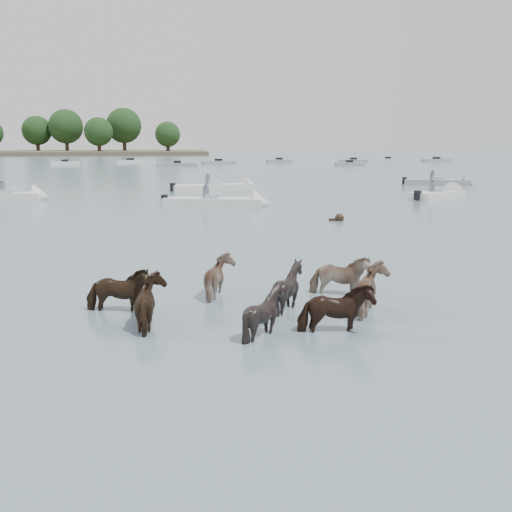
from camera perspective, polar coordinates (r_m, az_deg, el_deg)
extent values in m
plane|color=slate|center=(13.39, -10.98, -5.36)|extent=(400.00, 400.00, 0.00)
imported|color=black|center=(13.42, -13.32, -3.71)|extent=(1.57, 0.86, 1.27)
imported|color=#A07E6C|center=(14.43, -3.40, -2.43)|extent=(1.27, 1.41, 1.24)
imported|color=black|center=(13.30, 3.15, -3.45)|extent=(1.42, 1.32, 1.31)
imported|color=#A17F6D|center=(14.61, 8.15, -2.31)|extent=(1.61, 1.02, 1.26)
imported|color=black|center=(12.29, -9.90, -4.92)|extent=(1.53, 1.61, 1.28)
imported|color=black|center=(11.55, 0.82, -5.93)|extent=(1.20, 1.09, 1.23)
imported|color=black|center=(11.77, 7.75, -5.64)|extent=(1.49, 0.68, 1.26)
imported|color=gray|center=(13.28, 11.46, -3.66)|extent=(1.13, 1.32, 1.33)
sphere|color=black|center=(28.26, 8.14, 3.68)|extent=(0.44, 0.44, 0.44)
cube|color=black|center=(28.21, 7.64, 3.48)|extent=(0.50, 0.22, 0.18)
cube|color=silver|center=(40.82, -22.92, 5.32)|extent=(4.16, 1.86, 0.55)
cone|color=silver|center=(40.22, -20.16, 5.44)|extent=(1.00, 1.65, 1.60)
cube|color=#99ADB7|center=(40.79, -22.96, 5.81)|extent=(0.87, 1.17, 0.35)
cylinder|color=#595966|center=(40.88, -23.52, 6.06)|extent=(0.36, 0.36, 0.70)
sphere|color=#595966|center=(40.84, -23.57, 6.68)|extent=(0.24, 0.24, 0.24)
cube|color=silver|center=(34.31, -4.22, 5.21)|extent=(5.92, 2.79, 0.55)
cone|color=silver|center=(34.01, 0.56, 5.19)|extent=(1.22, 1.76, 1.60)
cube|color=#99ADB7|center=(34.27, -4.23, 5.80)|extent=(1.02, 1.27, 0.35)
cube|color=black|center=(34.82, -8.90, 5.45)|extent=(0.42, 0.42, 0.60)
cylinder|color=#595966|center=(34.23, -4.90, 6.11)|extent=(0.36, 0.36, 0.70)
sphere|color=#595966|center=(34.19, -4.92, 6.87)|extent=(0.24, 0.24, 0.24)
cube|color=silver|center=(45.05, -4.21, 6.64)|extent=(6.48, 2.91, 0.55)
cone|color=silver|center=(46.02, -0.43, 6.77)|extent=(1.22, 1.76, 1.60)
cube|color=#99ADB7|center=(45.02, -4.22, 7.09)|extent=(1.02, 1.27, 0.35)
cube|color=black|center=(44.26, -8.15, 6.68)|extent=(0.42, 0.42, 0.60)
cylinder|color=#595966|center=(44.98, -4.74, 7.33)|extent=(0.36, 0.36, 0.70)
sphere|color=#595966|center=(44.95, -4.75, 7.90)|extent=(0.24, 0.24, 0.24)
cube|color=silver|center=(40.49, 17.29, 5.66)|extent=(4.62, 3.69, 0.55)
cone|color=silver|center=(42.36, 18.94, 5.78)|extent=(1.61, 1.83, 1.60)
cube|color=#99ADB7|center=(40.46, 17.32, 6.15)|extent=(1.27, 1.37, 0.35)
cube|color=black|center=(38.63, 15.49, 5.73)|extent=(0.48, 0.48, 0.60)
cylinder|color=#595966|center=(40.27, 16.82, 6.44)|extent=(0.36, 0.36, 0.70)
sphere|color=#595966|center=(40.24, 16.85, 7.08)|extent=(0.24, 0.24, 0.24)
cube|color=gray|center=(52.84, 17.17, 6.85)|extent=(5.58, 3.23, 0.55)
cone|color=gray|center=(53.21, 20.05, 6.70)|extent=(1.37, 1.80, 1.60)
cube|color=#99ADB7|center=(52.82, 17.20, 7.23)|extent=(1.12, 1.32, 0.35)
cube|color=black|center=(52.59, 14.27, 7.15)|extent=(0.44, 0.44, 0.60)
cylinder|color=#595966|center=(52.64, 16.81, 7.46)|extent=(0.36, 0.36, 0.70)
sphere|color=#595966|center=(52.61, 16.84, 7.95)|extent=(0.24, 0.24, 0.24)
cube|color=silver|center=(96.79, -18.14, 8.57)|extent=(4.51, 2.32, 0.60)
cube|color=black|center=(96.78, -18.16, 8.80)|extent=(1.18, 1.18, 0.50)
cube|color=silver|center=(101.30, -12.17, 8.97)|extent=(4.89, 3.15, 0.60)
cube|color=black|center=(101.29, -12.18, 9.18)|extent=(1.30, 1.30, 0.50)
cube|color=gray|center=(87.30, -7.67, 8.79)|extent=(6.09, 1.99, 0.60)
cube|color=black|center=(87.28, -7.68, 9.04)|extent=(1.08, 1.08, 0.50)
cube|color=gray|center=(95.66, -3.68, 9.07)|extent=(5.75, 3.30, 0.60)
cube|color=black|center=(95.64, -3.69, 9.30)|extent=(1.28, 1.28, 0.50)
cube|color=gray|center=(102.10, 2.26, 9.22)|extent=(4.52, 1.98, 0.60)
cube|color=black|center=(102.09, 2.27, 9.44)|extent=(1.11, 1.11, 0.50)
cube|color=gray|center=(90.18, 9.10, 8.83)|extent=(4.31, 1.65, 0.60)
cube|color=black|center=(90.16, 9.10, 9.07)|extent=(1.03, 1.03, 0.50)
cube|color=gray|center=(103.76, 9.47, 9.11)|extent=(4.97, 1.60, 0.60)
cube|color=black|center=(103.75, 9.48, 9.32)|extent=(1.02, 1.02, 0.50)
cube|color=silver|center=(109.85, 12.73, 9.10)|extent=(5.43, 2.74, 0.60)
cube|color=black|center=(109.84, 12.73, 9.30)|extent=(1.21, 1.21, 0.50)
cube|color=gray|center=(110.40, 17.17, 8.89)|extent=(5.77, 2.90, 0.60)
cube|color=black|center=(110.39, 17.18, 9.09)|extent=(1.23, 1.23, 0.50)
cylinder|color=#382619|center=(172.33, -20.49, 9.86)|extent=(1.00, 1.00, 3.53)
sphere|color=black|center=(172.33, -20.60, 11.39)|extent=(7.84, 7.84, 7.84)
cylinder|color=#382619|center=(169.25, -17.95, 10.11)|extent=(1.00, 1.00, 4.12)
sphere|color=black|center=(169.28, -18.06, 11.93)|extent=(9.15, 9.15, 9.15)
cylinder|color=#382619|center=(158.48, -15.04, 10.08)|extent=(1.00, 1.00, 3.29)
sphere|color=black|center=(158.48, -15.12, 11.63)|extent=(7.32, 7.32, 7.32)
cylinder|color=#382619|center=(167.46, -12.70, 10.40)|extent=(1.00, 1.00, 4.28)
sphere|color=black|center=(167.49, -12.78, 12.31)|extent=(9.51, 9.51, 9.51)
cylinder|color=#382619|center=(158.37, -8.58, 10.27)|extent=(1.00, 1.00, 2.95)
sphere|color=black|center=(158.36, -8.62, 11.66)|extent=(6.55, 6.55, 6.55)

